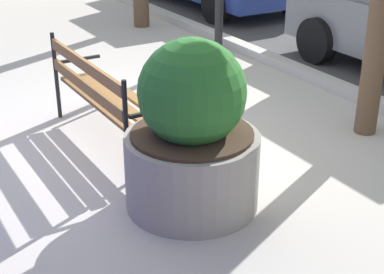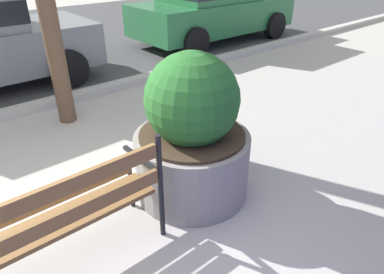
{
  "view_description": "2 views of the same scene",
  "coord_description": "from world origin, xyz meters",
  "views": [
    {
      "loc": [
        5.16,
        -2.1,
        2.5
      ],
      "look_at": [
        1.6,
        -0.01,
        0.6
      ],
      "focal_mm": 54.63,
      "sensor_mm": 36.0,
      "label": 1
    },
    {
      "loc": [
        -0.15,
        -2.1,
        2.13
      ],
      "look_at": [
        1.6,
        -0.01,
        0.6
      ],
      "focal_mm": 32.17,
      "sensor_mm": 36.0,
      "label": 2
    }
  ],
  "objects": [
    {
      "name": "park_bench",
      "position": [
        0.15,
        -0.16,
        0.54
      ],
      "size": [
        1.81,
        0.55,
        0.95
      ],
      "color": "brown",
      "rests_on": "ground"
    },
    {
      "name": "concrete_planter",
      "position": [
        1.6,
        -0.01,
        0.61
      ],
      "size": [
        1.07,
        1.07,
        1.39
      ],
      "color": "gray",
      "rests_on": "ground"
    },
    {
      "name": "parked_car_green",
      "position": [
        5.85,
        4.32,
        0.84
      ],
      "size": [
        4.11,
        1.94,
        1.56
      ],
      "color": "#236638",
      "rests_on": "ground"
    }
  ]
}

